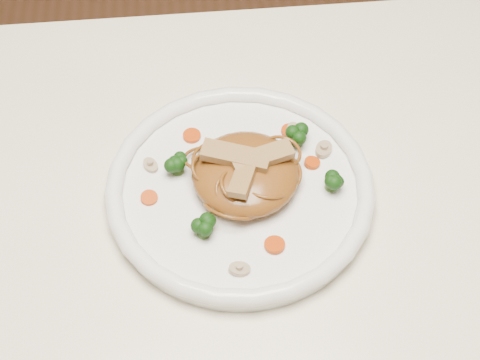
{
  "coord_description": "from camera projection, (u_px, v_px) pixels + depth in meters",
  "views": [
    {
      "loc": [
        -0.03,
        -0.39,
        1.39
      ],
      "look_at": [
        0.02,
        0.07,
        0.78
      ],
      "focal_mm": 52.11,
      "sensor_mm": 36.0,
      "label": 1
    }
  ],
  "objects": [
    {
      "name": "table",
      "position": [
        229.0,
        295.0,
        0.83
      ],
      "size": [
        1.2,
        0.8,
        0.75
      ],
      "color": "white",
      "rests_on": "ground"
    },
    {
      "name": "plate",
      "position": [
        240.0,
        192.0,
        0.79
      ],
      "size": [
        0.33,
        0.33,
        0.02
      ],
      "primitive_type": "cylinder",
      "rotation": [
        0.0,
        0.0,
        -0.12
      ],
      "color": "white",
      "rests_on": "table"
    },
    {
      "name": "noodle_mound",
      "position": [
        245.0,
        173.0,
        0.77
      ],
      "size": [
        0.12,
        0.12,
        0.04
      ],
      "primitive_type": "ellipsoid",
      "rotation": [
        0.0,
        0.0,
        0.02
      ],
      "color": "brown",
      "rests_on": "plate"
    },
    {
      "name": "chicken_a",
      "position": [
        262.0,
        157.0,
        0.76
      ],
      "size": [
        0.07,
        0.04,
        0.01
      ],
      "primitive_type": "cube",
      "rotation": [
        0.0,
        0.0,
        0.27
      ],
      "color": "tan",
      "rests_on": "noodle_mound"
    },
    {
      "name": "chicken_b",
      "position": [
        235.0,
        156.0,
        0.76
      ],
      "size": [
        0.08,
        0.05,
        0.01
      ],
      "primitive_type": "cube",
      "rotation": [
        0.0,
        0.0,
        2.81
      ],
      "color": "tan",
      "rests_on": "noodle_mound"
    },
    {
      "name": "chicken_c",
      "position": [
        245.0,
        174.0,
        0.74
      ],
      "size": [
        0.04,
        0.07,
        0.01
      ],
      "primitive_type": "cube",
      "rotation": [
        0.0,
        0.0,
        4.34
      ],
      "color": "tan",
      "rests_on": "noodle_mound"
    },
    {
      "name": "broccoli_0",
      "position": [
        297.0,
        136.0,
        0.81
      ],
      "size": [
        0.03,
        0.03,
        0.03
      ],
      "primitive_type": null,
      "rotation": [
        0.0,
        0.0,
        0.18
      ],
      "color": "#12380B",
      "rests_on": "plate"
    },
    {
      "name": "broccoli_1",
      "position": [
        177.0,
        164.0,
        0.78
      ],
      "size": [
        0.03,
        0.03,
        0.03
      ],
      "primitive_type": null,
      "rotation": [
        0.0,
        0.0,
        -0.21
      ],
      "color": "#12380B",
      "rests_on": "plate"
    },
    {
      "name": "broccoli_2",
      "position": [
        203.0,
        227.0,
        0.73
      ],
      "size": [
        0.03,
        0.03,
        0.03
      ],
      "primitive_type": null,
      "rotation": [
        0.0,
        0.0,
        0.39
      ],
      "color": "#12380B",
      "rests_on": "plate"
    },
    {
      "name": "broccoli_3",
      "position": [
        332.0,
        180.0,
        0.77
      ],
      "size": [
        0.03,
        0.03,
        0.03
      ],
      "primitive_type": null,
      "rotation": [
        0.0,
        0.0,
        -0.31
      ],
      "color": "#12380B",
      "rests_on": "plate"
    },
    {
      "name": "carrot_0",
      "position": [
        290.0,
        131.0,
        0.83
      ],
      "size": [
        0.03,
        0.03,
        0.0
      ],
      "primitive_type": "cylinder",
      "rotation": [
        0.0,
        0.0,
        0.43
      ],
      "color": "#B83906",
      "rests_on": "plate"
    },
    {
      "name": "carrot_1",
      "position": [
        149.0,
        198.0,
        0.77
      ],
      "size": [
        0.02,
        0.02,
        0.0
      ],
      "primitive_type": "cylinder",
      "rotation": [
        0.0,
        0.0,
        -0.14
      ],
      "color": "#B83906",
      "rests_on": "plate"
    },
    {
      "name": "carrot_2",
      "position": [
        312.0,
        163.0,
        0.8
      ],
      "size": [
        0.02,
        0.02,
        0.0
      ],
      "primitive_type": "cylinder",
      "rotation": [
        0.0,
        0.0,
        0.14
      ],
      "color": "#B83906",
      "rests_on": "plate"
    },
    {
      "name": "carrot_3",
      "position": [
        192.0,
        136.0,
        0.83
      ],
      "size": [
        0.03,
        0.03,
        0.0
      ],
      "primitive_type": "cylinder",
      "rotation": [
        0.0,
        0.0,
        -0.42
      ],
      "color": "#B83906",
      "rests_on": "plate"
    },
    {
      "name": "carrot_4",
      "position": [
        275.0,
        245.0,
        0.73
      ],
      "size": [
        0.03,
        0.03,
        0.0
      ],
      "primitive_type": "cylinder",
      "rotation": [
        0.0,
        0.0,
        0.41
      ],
      "color": "#B83906",
      "rests_on": "plate"
    },
    {
      "name": "mushroom_0",
      "position": [
        239.0,
        269.0,
        0.71
      ],
      "size": [
        0.03,
        0.03,
        0.01
      ],
      "primitive_type": "cylinder",
      "rotation": [
        0.0,
        0.0,
        -0.11
      ],
      "color": "#BAAC8B",
      "rests_on": "plate"
    },
    {
      "name": "mushroom_1",
      "position": [
        324.0,
        149.0,
        0.81
      ],
      "size": [
        0.04,
        0.04,
        0.01
      ],
      "primitive_type": "cylinder",
      "rotation": [
        0.0,
        0.0,
        1.09
      ],
      "color": "#BAAC8B",
      "rests_on": "plate"
    },
    {
      "name": "mushroom_2",
      "position": [
        151.0,
        165.0,
        0.8
      ],
      "size": [
        0.03,
        0.03,
        0.01
      ],
      "primitive_type": "cylinder",
      "rotation": [
        0.0,
        0.0,
        -1.03
      ],
      "color": "#BAAC8B",
      "rests_on": "plate"
    },
    {
      "name": "mushroom_3",
      "position": [
        293.0,
        131.0,
        0.83
      ],
      "size": [
        0.02,
        0.02,
        0.01
      ],
      "primitive_type": "cylinder",
      "rotation": [
        0.0,
        0.0,
        1.49
      ],
      "color": "#BAAC8B",
      "rests_on": "plate"
    }
  ]
}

